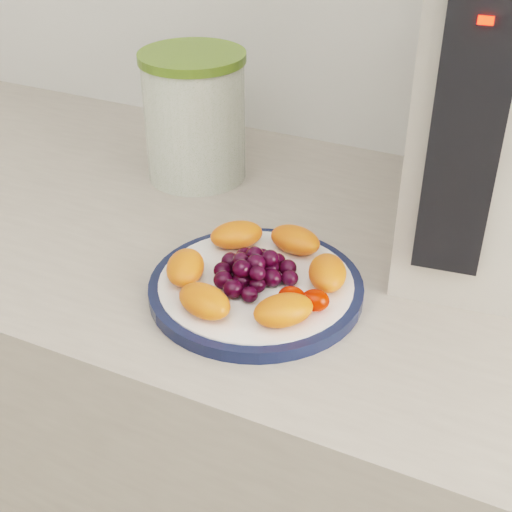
% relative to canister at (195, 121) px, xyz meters
% --- Properties ---
extents(counter, '(3.50, 0.60, 0.90)m').
position_rel_canister_xyz_m(counter, '(0.28, -0.11, -0.53)').
color(counter, '#ADA090').
rests_on(counter, floor).
extents(cabinet_face, '(3.48, 0.58, 0.84)m').
position_rel_canister_xyz_m(cabinet_face, '(0.28, -0.11, -0.56)').
color(cabinet_face, '#8C614E').
rests_on(cabinet_face, floor).
extents(plate_rim, '(0.24, 0.24, 0.01)m').
position_rel_canister_xyz_m(plate_rim, '(0.20, -0.23, -0.08)').
color(plate_rim, '#101836').
rests_on(plate_rim, counter).
extents(plate_face, '(0.22, 0.22, 0.02)m').
position_rel_canister_xyz_m(plate_face, '(0.20, -0.23, -0.08)').
color(plate_face, white).
rests_on(plate_face, counter).
extents(canister, '(0.17, 0.17, 0.17)m').
position_rel_canister_xyz_m(canister, '(0.00, 0.00, 0.00)').
color(canister, '#415C18').
rests_on(canister, counter).
extents(canister_lid, '(0.18, 0.18, 0.01)m').
position_rel_canister_xyz_m(canister_lid, '(0.00, 0.00, 0.09)').
color(canister_lid, '#526F21').
rests_on(canister_lid, canister).
extents(appliance_panel, '(0.07, 0.03, 0.29)m').
position_rel_canister_xyz_m(appliance_panel, '(0.39, -0.17, 0.11)').
color(appliance_panel, black).
rests_on(appliance_panel, appliance_body).
extents(appliance_led, '(0.01, 0.01, 0.01)m').
position_rel_canister_xyz_m(appliance_led, '(0.39, -0.18, 0.22)').
color(appliance_led, '#FF0C05').
rests_on(appliance_led, appliance_panel).
extents(fruit_plate, '(0.21, 0.21, 0.03)m').
position_rel_canister_xyz_m(fruit_plate, '(0.21, -0.23, -0.05)').
color(fruit_plate, '#FF4E15').
rests_on(fruit_plate, plate_face).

